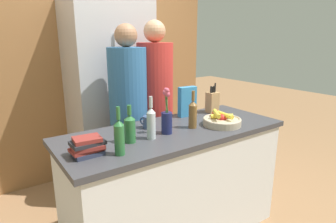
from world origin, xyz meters
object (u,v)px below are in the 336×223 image
cereal_box (187,102)px  person_at_sink (129,109)px  book_stack (87,146)px  refrigerator (111,94)px  bottle_oil (193,114)px  flower_vase (167,117)px  person_in_blue (155,101)px  fruit_bowl (221,120)px  coffee_mug (149,122)px  bottle_water (151,122)px  knife_block (212,102)px  bottle_wine (119,136)px  bottle_vinegar (130,128)px

cereal_box → person_at_sink: 0.54m
book_stack → person_at_sink: bearing=48.0°
person_at_sink → refrigerator: bearing=99.7°
cereal_box → bottle_oil: (-0.17, -0.29, -0.02)m
book_stack → person_at_sink: size_ratio=0.12×
flower_vase → cereal_box: (0.41, 0.28, 0.01)m
person_in_blue → fruit_bowl: bearing=-74.5°
coffee_mug → bottle_water: (-0.11, -0.21, 0.07)m
fruit_bowl → knife_block: (0.21, 0.33, 0.06)m
book_stack → cereal_box: bearing=18.0°
coffee_mug → bottle_water: bearing=-116.6°
flower_vase → bottle_water: bearing=-168.5°
cereal_box → bottle_wine: 0.96m
cereal_box → bottle_wine: bottle_wine is taller
bottle_wine → cereal_box: bearing=26.8°
cereal_box → bottle_wine: bearing=-153.2°
person_at_sink → bottle_oil: bearing=-54.0°
person_at_sink → person_in_blue: size_ratio=0.98×
person_at_sink → bottle_water: bearing=-86.6°
cereal_box → refrigerator: bearing=107.9°
refrigerator → person_at_sink: (-0.08, -0.59, -0.03)m
knife_block → bottle_wine: bearing=-160.4°
knife_block → bottle_wine: size_ratio=0.92×
refrigerator → fruit_bowl: bearing=-74.3°
fruit_bowl → flower_vase: 0.49m
knife_block → bottle_vinegar: (-0.98, -0.25, 0.00)m
cereal_box → fruit_bowl: bearing=-80.2°
fruit_bowl → bottle_oil: bottle_oil is taller
fruit_bowl → bottle_water: (-0.62, 0.05, 0.08)m
person_at_sink → person_in_blue: (0.30, 0.02, 0.02)m
cereal_box → person_at_sink: bearing=136.9°
bottle_wine → bottle_vinegar: bearing=45.5°
knife_block → cereal_box: bearing=173.2°
refrigerator → knife_block: 1.14m
bottle_oil → bottle_wine: 0.70m
bottle_oil → coffee_mug: bearing=145.9°
refrigerator → cereal_box: 1.00m
flower_vase → bottle_oil: bearing=-1.7°
bottle_oil → bottle_water: size_ratio=0.97×
refrigerator → flower_vase: (-0.10, -1.23, 0.05)m
coffee_mug → bottle_oil: bearing=-34.1°
bottle_water → fruit_bowl: bearing=-4.7°
refrigerator → bottle_vinegar: (-0.40, -1.24, 0.03)m
bottle_wine → bottle_water: bearing=22.8°
person_in_blue → refrigerator: bearing=115.6°
flower_vase → bottle_vinegar: (-0.30, -0.01, -0.02)m
bottle_wine → bottle_oil: bearing=12.2°
bottle_vinegar → bottle_wine: bottle_wine is taller
fruit_bowl → person_at_sink: (-0.45, 0.72, 0.01)m
coffee_mug → bottle_oil: bottle_oil is taller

